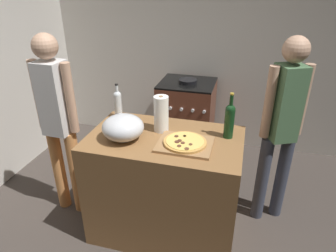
% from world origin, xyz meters
% --- Properties ---
extents(ground_plane, '(4.48, 3.01, 0.02)m').
position_xyz_m(ground_plane, '(0.00, 1.21, -0.01)').
color(ground_plane, '#3F3833').
extents(kitchen_wall_rear, '(4.48, 0.10, 2.60)m').
position_xyz_m(kitchen_wall_rear, '(0.00, 2.46, 1.30)').
color(kitchen_wall_rear, beige).
rests_on(kitchen_wall_rear, ground_plane).
extents(counter, '(1.19, 0.72, 0.93)m').
position_xyz_m(counter, '(-0.06, 0.71, 0.46)').
color(counter, olive).
rests_on(counter, ground_plane).
extents(cutting_board, '(0.40, 0.32, 0.02)m').
position_xyz_m(cutting_board, '(0.12, 0.62, 0.94)').
color(cutting_board, '#9E7247').
rests_on(cutting_board, counter).
extents(pizza, '(0.32, 0.32, 0.03)m').
position_xyz_m(pizza, '(0.12, 0.62, 0.96)').
color(pizza, tan).
rests_on(pizza, cutting_board).
extents(mixing_bowl, '(0.32, 0.32, 0.19)m').
position_xyz_m(mixing_bowl, '(-0.35, 0.60, 1.02)').
color(mixing_bowl, '#B2B2B7').
rests_on(mixing_bowl, counter).
extents(paper_towel_roll, '(0.12, 0.12, 0.29)m').
position_xyz_m(paper_towel_roll, '(-0.11, 0.81, 1.07)').
color(paper_towel_roll, white).
rests_on(paper_towel_roll, counter).
extents(wine_bottle_amber, '(0.07, 0.07, 0.31)m').
position_xyz_m(wine_bottle_amber, '(-0.55, 0.96, 1.06)').
color(wine_bottle_amber, silver).
rests_on(wine_bottle_amber, counter).
extents(wine_bottle_dark, '(0.07, 0.07, 0.36)m').
position_xyz_m(wine_bottle_dark, '(0.41, 0.84, 1.08)').
color(wine_bottle_dark, '#143819').
rests_on(wine_bottle_dark, counter).
extents(stove, '(0.64, 0.60, 0.97)m').
position_xyz_m(stove, '(-0.16, 2.06, 0.47)').
color(stove, brown).
rests_on(stove, ground_plane).
extents(person_in_stripes, '(0.38, 0.21, 1.67)m').
position_xyz_m(person_in_stripes, '(-1.01, 0.74, 0.96)').
color(person_in_stripes, '#D88C4C').
rests_on(person_in_stripes, ground_plane).
extents(person_in_red, '(0.34, 0.27, 1.66)m').
position_xyz_m(person_in_red, '(0.83, 1.12, 0.95)').
color(person_in_red, '#383D4C').
rests_on(person_in_red, ground_plane).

